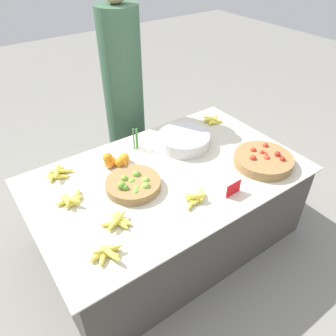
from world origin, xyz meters
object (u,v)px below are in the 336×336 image
at_px(lime_bowl, 134,184).
at_px(tomato_basket, 263,160).
at_px(price_sign, 233,189).
at_px(vendor_person, 124,95).
at_px(metal_bowl, 184,140).

relative_size(lime_bowl, tomato_basket, 0.86).
height_order(price_sign, vendor_person, vendor_person).
bearing_deg(metal_bowl, vendor_person, 97.37).
bearing_deg(lime_bowl, vendor_person, 63.68).
relative_size(price_sign, vendor_person, 0.07).
xyz_separation_m(tomato_basket, price_sign, (-0.41, -0.11, 0.01)).
distance_m(lime_bowl, metal_bowl, 0.62).
bearing_deg(tomato_basket, price_sign, -164.48).
bearing_deg(lime_bowl, price_sign, -40.70).
bearing_deg(vendor_person, tomato_basket, -71.99).
distance_m(metal_bowl, vendor_person, 0.77).
height_order(lime_bowl, price_sign, lime_bowl).
xyz_separation_m(tomato_basket, metal_bowl, (-0.32, 0.52, 0.01)).
relative_size(metal_bowl, price_sign, 3.27).
xyz_separation_m(metal_bowl, price_sign, (-0.09, -0.64, -0.00)).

